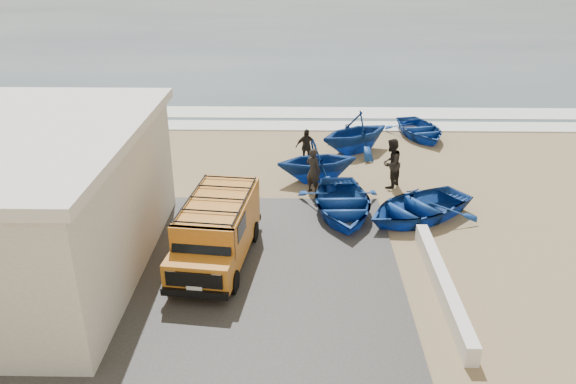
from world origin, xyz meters
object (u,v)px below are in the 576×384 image
object	(u,v)px
boat_near_left	(342,203)
boat_mid_left	(317,160)
boat_far_left	(355,132)
fisherman_back	(306,147)
van	(217,229)
boat_near_right	(417,207)
parapet	(442,284)
fisherman_front	(313,171)
boat_far_right	(420,130)
fisherman_middle	(391,163)

from	to	relation	value
boat_near_left	boat_mid_left	bearing A→B (deg)	101.96
boat_far_left	fisherman_back	size ratio (longest dim) A/B	2.28
boat_near_left	fisherman_back	world-z (taller)	fisherman_back
van	boat_near_right	world-z (taller)	van
boat_mid_left	van	bearing A→B (deg)	138.88
parapet	boat_far_left	bearing A→B (deg)	97.17
fisherman_front	van	bearing A→B (deg)	98.11
boat_far_left	fisherman_back	world-z (taller)	boat_far_left
boat_near_right	boat_far_right	bearing A→B (deg)	135.03
boat_mid_left	boat_far_left	bearing A→B (deg)	-42.22
boat_near_left	fisherman_front	size ratio (longest dim) A/B	2.37
boat_far_left	fisherman_front	xyz separation A→B (m)	(-2.00, -4.55, -0.05)
boat_near_left	boat_near_right	distance (m)	2.61
boat_far_right	fisherman_front	world-z (taller)	fisherman_front
parapet	fisherman_back	size ratio (longest dim) A/B	3.81
parapet	boat_near_right	distance (m)	4.54
parapet	van	size ratio (longest dim) A/B	1.24
boat_near_right	boat_mid_left	xyz separation A→B (m)	(-3.38, 3.32, 0.42)
boat_near_left	boat_near_right	size ratio (longest dim) A/B	1.00
boat_far_left	boat_far_right	size ratio (longest dim) A/B	0.94
boat_far_right	fisherman_back	size ratio (longest dim) A/B	2.42
boat_near_right	boat_far_left	bearing A→B (deg)	159.95
boat_near_right	boat_far_left	size ratio (longest dim) A/B	1.17
boat_near_right	boat_far_right	distance (m)	9.02
van	boat_far_left	distance (m)	10.84
boat_far_left	parapet	bearing A→B (deg)	-27.00
van	boat_mid_left	distance (m)	7.00
boat_near_left	fisherman_back	distance (m)	5.04
boat_near_right	fisherman_front	size ratio (longest dim) A/B	2.36
parapet	boat_far_right	size ratio (longest dim) A/B	1.58
boat_mid_left	fisherman_back	world-z (taller)	boat_mid_left
boat_near_right	fisherman_middle	xyz separation A→B (m)	(-0.55, 2.74, 0.55)
van	boat_near_right	xyz separation A→B (m)	(6.55, 2.92, -0.63)
boat_near_left	boat_near_right	bearing A→B (deg)	-8.11
boat_mid_left	boat_far_right	xyz separation A→B (m)	(5.21, 5.51, -0.47)
boat_far_left	fisherman_back	xyz separation A→B (m)	(-2.24, -1.57, -0.16)
boat_far_right	fisherman_front	xyz separation A→B (m)	(-5.40, -6.67, 0.50)
boat_near_right	fisherman_front	bearing A→B (deg)	-154.37
van	boat_far_left	world-z (taller)	van
van	parapet	bearing A→B (deg)	-7.44
van	fisherman_front	distance (m)	5.89
boat_near_right	fisherman_back	xyz separation A→B (m)	(-3.82, 5.14, 0.35)
van	boat_near_right	bearing A→B (deg)	30.76
boat_mid_left	boat_far_left	size ratio (longest dim) A/B	0.91
boat_far_right	fisherman_back	distance (m)	6.76
van	boat_near_left	world-z (taller)	van
boat_mid_left	parapet	bearing A→B (deg)	-171.87
boat_far_right	fisherman_front	bearing A→B (deg)	-141.63
van	boat_near_left	xyz separation A→B (m)	(3.96, 3.18, -0.63)
van	fisherman_middle	xyz separation A→B (m)	(6.01, 5.67, -0.09)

